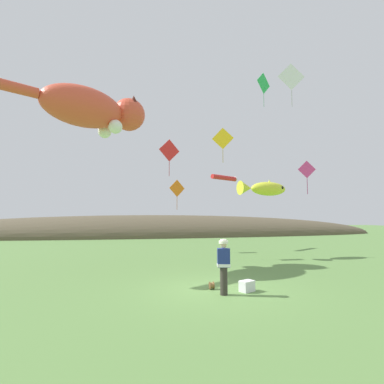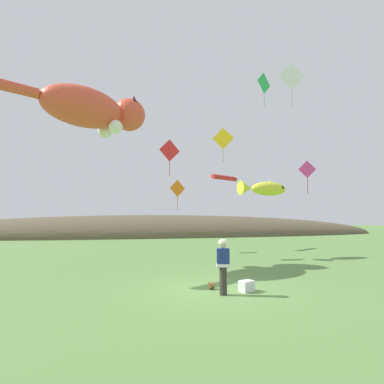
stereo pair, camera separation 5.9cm
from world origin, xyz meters
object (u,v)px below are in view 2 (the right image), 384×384
(picnic_cooler, at_px, (246,286))
(kite_diamond_red, at_px, (170,151))
(kite_tube_streamer, at_px, (225,178))
(kite_diamond_green, at_px, (264,83))
(kite_giant_cat, at_px, (94,110))
(kite_diamond_orange, at_px, (177,189))
(festival_attendant, at_px, (223,265))
(kite_diamond_white, at_px, (291,77))
(kite_diamond_gold, at_px, (223,139))
(kite_spool, at_px, (211,285))
(kite_diamond_pink, at_px, (307,170))
(kite_fish_windsock, at_px, (264,188))

(picnic_cooler, height_order, kite_diamond_red, kite_diamond_red)
(kite_tube_streamer, distance_m, kite_diamond_green, 7.40)
(kite_giant_cat, height_order, kite_diamond_green, kite_diamond_green)
(kite_diamond_orange, bearing_deg, kite_giant_cat, -132.61)
(festival_attendant, distance_m, kite_giant_cat, 10.41)
(picnic_cooler, relative_size, kite_diamond_white, 0.25)
(festival_attendant, relative_size, kite_diamond_gold, 0.76)
(kite_diamond_red, relative_size, kite_diamond_white, 0.98)
(kite_spool, height_order, kite_diamond_red, kite_diamond_red)
(kite_diamond_red, height_order, kite_diamond_pink, kite_diamond_red)
(kite_giant_cat, height_order, kite_diamond_red, kite_giant_cat)
(picnic_cooler, relative_size, kite_diamond_gold, 0.25)
(kite_giant_cat, xyz_separation_m, kite_tube_streamer, (9.09, 6.83, -2.39))
(kite_spool, bearing_deg, kite_diamond_white, 34.36)
(festival_attendant, bearing_deg, kite_diamond_red, 94.38)
(kite_tube_streamer, height_order, kite_diamond_pink, kite_tube_streamer)
(festival_attendant, relative_size, kite_diamond_pink, 0.94)
(picnic_cooler, bearing_deg, kite_spool, 153.84)
(picnic_cooler, height_order, kite_fish_windsock, kite_fish_windsock)
(kite_spool, relative_size, kite_fish_windsock, 0.08)
(kite_diamond_gold, bearing_deg, kite_diamond_white, -63.04)
(festival_attendant, distance_m, kite_diamond_red, 10.40)
(festival_attendant, bearing_deg, kite_diamond_orange, 88.64)
(kite_diamond_pink, distance_m, kite_diamond_orange, 8.90)
(kite_giant_cat, height_order, kite_tube_streamer, kite_giant_cat)
(kite_spool, bearing_deg, kite_diamond_red, 93.47)
(kite_diamond_gold, distance_m, kite_diamond_orange, 4.80)
(kite_spool, bearing_deg, kite_diamond_pink, 34.22)
(kite_tube_streamer, bearing_deg, kite_diamond_red, -139.76)
(festival_attendant, bearing_deg, kite_giant_cat, 128.84)
(kite_diamond_pink, distance_m, kite_diamond_gold, 5.81)
(kite_diamond_red, bearing_deg, festival_attendant, -85.62)
(kite_diamond_gold, bearing_deg, kite_tube_streamer, 70.81)
(festival_attendant, height_order, kite_diamond_orange, kite_diamond_orange)
(kite_diamond_gold, xyz_separation_m, kite_diamond_orange, (-2.65, 2.50, -3.13))
(picnic_cooler, bearing_deg, kite_fish_windsock, 60.77)
(festival_attendant, xyz_separation_m, kite_giant_cat, (-4.87, 6.05, 6.93))
(kite_diamond_red, bearing_deg, kite_diamond_green, -1.18)
(kite_fish_windsock, distance_m, kite_diamond_gold, 4.25)
(kite_diamond_red, height_order, kite_diamond_white, kite_diamond_white)
(kite_giant_cat, distance_m, kite_fish_windsock, 10.78)
(kite_spool, relative_size, picnic_cooler, 0.45)
(kite_diamond_red, relative_size, kite_diamond_orange, 1.07)
(kite_diamond_green, height_order, kite_diamond_pink, kite_diamond_green)
(kite_spool, xyz_separation_m, kite_diamond_green, (5.82, 7.81, 11.24))
(kite_diamond_green, xyz_separation_m, kite_diamond_gold, (-2.71, 0.54, -3.77))
(kite_spool, xyz_separation_m, kite_diamond_white, (5.46, 3.73, 9.75))
(kite_diamond_orange, bearing_deg, kite_tube_streamer, 17.39)
(festival_attendant, xyz_separation_m, kite_diamond_pink, (6.60, 5.40, 4.12))
(kite_giant_cat, xyz_separation_m, kite_diamond_gold, (7.79, 3.09, -0.29))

